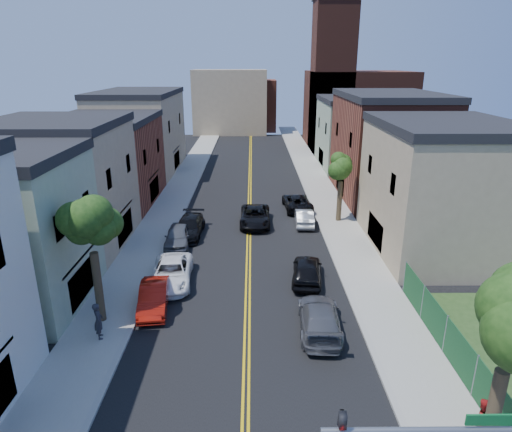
{
  "coord_description": "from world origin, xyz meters",
  "views": [
    {
      "loc": [
        0.31,
        -7.21,
        13.44
      ],
      "look_at": [
        0.57,
        25.81,
        2.0
      ],
      "focal_mm": 31.34,
      "sensor_mm": 36.0,
      "label": 1
    }
  ],
  "objects_px": {
    "red_sedan": "(154,297)",
    "black_suv_lane": "(255,216)",
    "white_pickup": "(171,273)",
    "black_car_left": "(189,227)",
    "dark_car_right_far": "(297,202)",
    "silver_car_right": "(304,217)",
    "black_car_right": "(307,270)",
    "grey_car_left": "(178,236)",
    "grey_car_right": "(320,318)",
    "pedestrian_left": "(98,321)",
    "pedestrian_right": "(481,418)"
  },
  "relations": [
    {
      "from": "grey_car_left",
      "to": "black_car_left",
      "type": "bearing_deg",
      "value": 71.43
    },
    {
      "from": "black_car_right",
      "to": "white_pickup",
      "type": "bearing_deg",
      "value": 9.02
    },
    {
      "from": "black_car_right",
      "to": "pedestrian_left",
      "type": "xyz_separation_m",
      "value": [
        -11.26,
        -6.38,
        0.34
      ]
    },
    {
      "from": "black_car_left",
      "to": "black_car_right",
      "type": "height_order",
      "value": "black_car_right"
    },
    {
      "from": "red_sedan",
      "to": "black_car_right",
      "type": "distance_m",
      "value": 9.73
    },
    {
      "from": "white_pickup",
      "to": "black_car_right",
      "type": "distance_m",
      "value": 8.67
    },
    {
      "from": "grey_car_right",
      "to": "silver_car_right",
      "type": "distance_m",
      "value": 16.21
    },
    {
      "from": "black_car_left",
      "to": "dark_car_right_far",
      "type": "relative_size",
      "value": 0.99
    },
    {
      "from": "black_car_right",
      "to": "black_suv_lane",
      "type": "height_order",
      "value": "black_car_right"
    },
    {
      "from": "black_car_left",
      "to": "black_suv_lane",
      "type": "xyz_separation_m",
      "value": [
        5.38,
        2.58,
        0.01
      ]
    },
    {
      "from": "grey_car_right",
      "to": "black_car_left",
      "type": "bearing_deg",
      "value": -54.07
    },
    {
      "from": "silver_car_right",
      "to": "dark_car_right_far",
      "type": "relative_size",
      "value": 0.8
    },
    {
      "from": "grey_car_right",
      "to": "pedestrian_right",
      "type": "distance_m",
      "value": 8.72
    },
    {
      "from": "black_car_left",
      "to": "pedestrian_left",
      "type": "xyz_separation_m",
      "value": [
        -2.6,
        -14.44,
        0.36
      ]
    },
    {
      "from": "grey_car_right",
      "to": "black_car_right",
      "type": "xyz_separation_m",
      "value": [
        0.0,
        5.61,
        0.02
      ]
    },
    {
      "from": "silver_car_right",
      "to": "black_suv_lane",
      "type": "relative_size",
      "value": 0.77
    },
    {
      "from": "grey_car_left",
      "to": "grey_car_right",
      "type": "height_order",
      "value": "grey_car_left"
    },
    {
      "from": "red_sedan",
      "to": "black_suv_lane",
      "type": "bearing_deg",
      "value": 60.48
    },
    {
      "from": "grey_car_left",
      "to": "black_car_left",
      "type": "relative_size",
      "value": 0.87
    },
    {
      "from": "silver_car_right",
      "to": "black_car_left",
      "type": "bearing_deg",
      "value": 16.69
    },
    {
      "from": "pedestrian_left",
      "to": "pedestrian_right",
      "type": "distance_m",
      "value": 17.43
    },
    {
      "from": "black_car_right",
      "to": "pedestrian_right",
      "type": "relative_size",
      "value": 2.87
    },
    {
      "from": "pedestrian_right",
      "to": "red_sedan",
      "type": "bearing_deg",
      "value": -29.22
    },
    {
      "from": "grey_car_right",
      "to": "dark_car_right_far",
      "type": "relative_size",
      "value": 0.99
    },
    {
      "from": "pedestrian_right",
      "to": "grey_car_left",
      "type": "bearing_deg",
      "value": -48.27
    },
    {
      "from": "silver_car_right",
      "to": "white_pickup",
      "type": "bearing_deg",
      "value": 50.25
    },
    {
      "from": "grey_car_left",
      "to": "black_suv_lane",
      "type": "relative_size",
      "value": 0.83
    },
    {
      "from": "grey_car_right",
      "to": "pedestrian_left",
      "type": "relative_size",
      "value": 2.68
    },
    {
      "from": "dark_car_right_far",
      "to": "silver_car_right",
      "type": "bearing_deg",
      "value": 88.78
    },
    {
      "from": "white_pickup",
      "to": "grey_car_left",
      "type": "distance_m",
      "value": 6.22
    },
    {
      "from": "black_suv_lane",
      "to": "pedestrian_right",
      "type": "bearing_deg",
      "value": -69.85
    },
    {
      "from": "pedestrian_left",
      "to": "pedestrian_right",
      "type": "relative_size",
      "value": 1.22
    },
    {
      "from": "white_pickup",
      "to": "black_car_left",
      "type": "relative_size",
      "value": 1.03
    },
    {
      "from": "white_pickup",
      "to": "black_car_left",
      "type": "bearing_deg",
      "value": 86.04
    },
    {
      "from": "red_sedan",
      "to": "silver_car_right",
      "type": "relative_size",
      "value": 1.03
    },
    {
      "from": "dark_car_right_far",
      "to": "black_suv_lane",
      "type": "height_order",
      "value": "black_suv_lane"
    },
    {
      "from": "red_sedan",
      "to": "pedestrian_right",
      "type": "relative_size",
      "value": 2.73
    },
    {
      "from": "silver_car_right",
      "to": "black_suv_lane",
      "type": "distance_m",
      "value": 4.25
    },
    {
      "from": "dark_car_right_far",
      "to": "pedestrian_right",
      "type": "distance_m",
      "value": 27.96
    },
    {
      "from": "red_sedan",
      "to": "grey_car_left",
      "type": "bearing_deg",
      "value": 83.86
    },
    {
      "from": "black_car_right",
      "to": "black_suv_lane",
      "type": "bearing_deg",
      "value": -65.25
    },
    {
      "from": "pedestrian_right",
      "to": "pedestrian_left",
      "type": "bearing_deg",
      "value": -16.94
    },
    {
      "from": "black_car_right",
      "to": "dark_car_right_far",
      "type": "xyz_separation_m",
      "value": [
        0.77,
        14.87,
        -0.05
      ]
    },
    {
      "from": "grey_car_left",
      "to": "silver_car_right",
      "type": "bearing_deg",
      "value": 21.39
    },
    {
      "from": "pedestrian_right",
      "to": "black_car_right",
      "type": "bearing_deg",
      "value": -64.2
    },
    {
      "from": "red_sedan",
      "to": "white_pickup",
      "type": "xyz_separation_m",
      "value": [
        0.48,
        3.11,
        0.03
      ]
    },
    {
      "from": "grey_car_left",
      "to": "pedestrian_right",
      "type": "xyz_separation_m",
      "value": [
        14.19,
        -18.76,
        0.17
      ]
    },
    {
      "from": "dark_car_right_far",
      "to": "black_car_right",
      "type": "bearing_deg",
      "value": 83.11
    },
    {
      "from": "silver_car_right",
      "to": "grey_car_left",
      "type": "bearing_deg",
      "value": 26.27
    },
    {
      "from": "black_suv_lane",
      "to": "red_sedan",
      "type": "bearing_deg",
      "value": -112.03
    }
  ]
}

